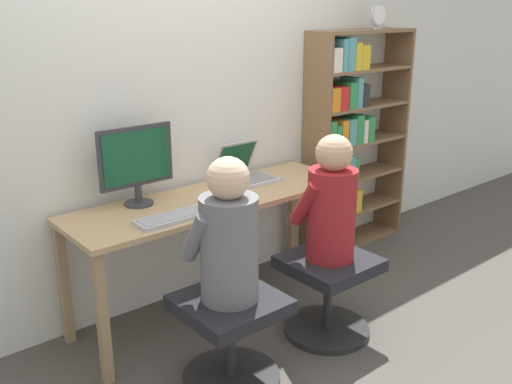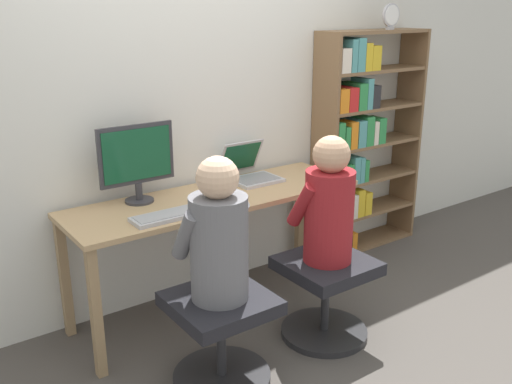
% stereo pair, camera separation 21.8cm
% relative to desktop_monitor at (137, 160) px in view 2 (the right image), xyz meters
% --- Properties ---
extents(ground_plane, '(14.00, 14.00, 0.00)m').
position_rel_desktop_monitor_xyz_m(ground_plane, '(0.41, -0.44, -0.99)').
color(ground_plane, '#4C4742').
extents(wall_back, '(10.00, 0.05, 2.60)m').
position_rel_desktop_monitor_xyz_m(wall_back, '(0.41, 0.19, 0.31)').
color(wall_back, silver).
rests_on(wall_back, ground_plane).
extents(desk, '(1.80, 0.56, 0.74)m').
position_rel_desktop_monitor_xyz_m(desk, '(0.41, -0.16, -0.33)').
color(desk, tan).
rests_on(desk, ground_plane).
extents(desktop_monitor, '(0.45, 0.16, 0.45)m').
position_rel_desktop_monitor_xyz_m(desktop_monitor, '(0.00, 0.00, 0.00)').
color(desktop_monitor, '#333338').
rests_on(desktop_monitor, desk).
extents(laptop, '(0.30, 0.35, 0.24)m').
position_rel_desktop_monitor_xyz_m(laptop, '(0.77, -0.01, -0.20)').
color(laptop, '#B7B7BC').
rests_on(laptop, desk).
extents(keyboard, '(0.41, 0.15, 0.03)m').
position_rel_desktop_monitor_xyz_m(keyboard, '(0.02, -0.33, -0.23)').
color(keyboard, '#B2B2B7').
rests_on(keyboard, desk).
extents(computer_mouse_by_keyboard, '(0.06, 0.11, 0.04)m').
position_rel_desktop_monitor_xyz_m(computer_mouse_by_keyboard, '(0.29, -0.30, -0.23)').
color(computer_mouse_by_keyboard, black).
rests_on(computer_mouse_by_keyboard, desk).
extents(office_chair_left, '(0.50, 0.50, 0.47)m').
position_rel_desktop_monitor_xyz_m(office_chair_left, '(0.04, -0.79, -0.71)').
color(office_chair_left, '#262628').
rests_on(office_chair_left, ground_plane).
extents(office_chair_right, '(0.50, 0.50, 0.47)m').
position_rel_desktop_monitor_xyz_m(office_chair_right, '(0.74, -0.78, -0.71)').
color(office_chair_right, '#262628').
rests_on(office_chair_right, ground_plane).
extents(person_at_monitor, '(0.34, 0.32, 0.70)m').
position_rel_desktop_monitor_xyz_m(person_at_monitor, '(0.04, -0.79, -0.20)').
color(person_at_monitor, slate).
rests_on(person_at_monitor, office_chair_left).
extents(person_at_laptop, '(0.33, 0.31, 0.70)m').
position_rel_desktop_monitor_xyz_m(person_at_laptop, '(0.74, -0.78, -0.20)').
color(person_at_laptop, maroon).
rests_on(person_at_laptop, office_chair_right).
extents(bookshelf, '(0.92, 0.26, 1.65)m').
position_rel_desktop_monitor_xyz_m(bookshelf, '(1.75, 0.01, -0.15)').
color(bookshelf, brown).
rests_on(bookshelf, ground_plane).
extents(desk_clock, '(0.16, 0.03, 0.18)m').
position_rel_desktop_monitor_xyz_m(desk_clock, '(1.96, -0.04, 0.75)').
color(desk_clock, '#B2B2B7').
rests_on(desk_clock, bookshelf).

